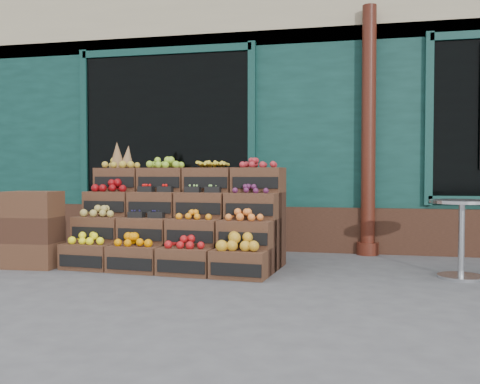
# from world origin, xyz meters

# --- Properties ---
(ground) EXTENTS (60.00, 60.00, 0.00)m
(ground) POSITION_xyz_m (0.00, 0.00, 0.00)
(ground) COLOR #4D4D50
(ground) RESTS_ON ground
(shop_facade) EXTENTS (12.00, 6.24, 4.80)m
(shop_facade) POSITION_xyz_m (0.00, 5.11, 2.40)
(shop_facade) COLOR #113A34
(shop_facade) RESTS_ON ground
(crate_display) EXTENTS (2.39, 1.30, 1.44)m
(crate_display) POSITION_xyz_m (-0.93, 0.76, 0.45)
(crate_display) COLOR #4B2D1D
(crate_display) RESTS_ON ground
(spare_crates) EXTENTS (0.59, 0.43, 0.85)m
(spare_crates) POSITION_xyz_m (-2.48, 0.29, 0.43)
(spare_crates) COLOR #4B2D1D
(spare_crates) RESTS_ON ground
(bistro_table) EXTENTS (0.63, 0.63, 0.79)m
(bistro_table) POSITION_xyz_m (2.09, 0.65, 0.49)
(bistro_table) COLOR silver
(bistro_table) RESTS_ON ground
(shopkeeper) EXTENTS (0.88, 0.73, 2.05)m
(shopkeeper) POSITION_xyz_m (-1.61, 2.95, 1.03)
(shopkeeper) COLOR #144726
(shopkeeper) RESTS_ON ground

